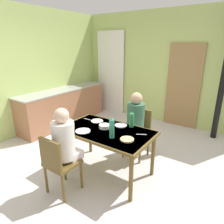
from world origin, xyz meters
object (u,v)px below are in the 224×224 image
(person_far_diner, at_px, (135,118))
(water_bottle_green_near, at_px, (132,120))
(dining_table, at_px, (106,135))
(chair_near_diner, at_px, (58,162))
(chair_far_diner, at_px, (138,130))
(person_near_diner, at_px, (64,139))
(water_bottle_green_far, at_px, (112,128))
(kitchen_counter, at_px, (64,106))
(serving_bowl_center, at_px, (104,126))

(person_far_diner, xyz_separation_m, water_bottle_green_near, (0.09, -0.30, 0.08))
(dining_table, bearing_deg, water_bottle_green_near, 52.99)
(chair_near_diner, relative_size, chair_far_diner, 1.00)
(chair_far_diner, distance_m, water_bottle_green_near, 0.58)
(dining_table, bearing_deg, person_near_diner, -110.40)
(chair_near_diner, bearing_deg, water_bottle_green_far, 53.59)
(kitchen_counter, relative_size, chair_near_diner, 2.89)
(chair_near_diner, distance_m, water_bottle_green_far, 0.84)
(water_bottle_green_far, bearing_deg, chair_near_diner, -126.41)
(serving_bowl_center, bearing_deg, person_near_diner, -103.18)
(serving_bowl_center, bearing_deg, person_far_diner, 68.38)
(chair_near_diner, height_order, serving_bowl_center, chair_near_diner)
(person_near_diner, relative_size, water_bottle_green_near, 2.98)
(chair_far_diner, height_order, serving_bowl_center, chair_far_diner)
(person_far_diner, xyz_separation_m, water_bottle_green_far, (0.06, -0.79, 0.10))
(chair_near_diner, bearing_deg, dining_table, 72.99)
(kitchen_counter, xyz_separation_m, water_bottle_green_far, (2.39, -1.29, 0.43))
(person_far_diner, bearing_deg, water_bottle_green_near, 107.42)
(serving_bowl_center, bearing_deg, water_bottle_green_near, 40.77)
(kitchen_counter, distance_m, water_bottle_green_far, 2.75)
(chair_far_diner, relative_size, person_near_diner, 1.13)
(chair_near_diner, bearing_deg, person_far_diner, 74.43)
(person_near_diner, xyz_separation_m, person_far_diner, (0.39, 1.26, 0.00))
(kitchen_counter, xyz_separation_m, dining_table, (2.18, -1.12, 0.21))
(person_near_diner, relative_size, person_far_diner, 1.00)
(chair_near_diner, relative_size, person_far_diner, 1.13)
(person_near_diner, height_order, person_far_diner, same)
(water_bottle_green_near, xyz_separation_m, water_bottle_green_far, (-0.04, -0.49, 0.02))
(chair_far_diner, bearing_deg, water_bottle_green_far, 93.48)
(serving_bowl_center, bearing_deg, kitchen_counter, 153.00)
(chair_far_diner, bearing_deg, chair_near_diner, 75.76)
(serving_bowl_center, bearing_deg, water_bottle_green_far, -36.73)
(dining_table, relative_size, chair_near_diner, 1.63)
(dining_table, xyz_separation_m, chair_far_diner, (0.15, 0.77, -0.17))
(kitchen_counter, relative_size, dining_table, 1.78)
(kitchen_counter, relative_size, chair_far_diner, 2.89)
(person_far_diner, distance_m, water_bottle_green_far, 0.80)
(chair_near_diner, xyz_separation_m, person_near_diner, (-0.00, 0.14, 0.28))
(dining_table, bearing_deg, person_far_diner, 76.22)
(person_near_diner, bearing_deg, kitchen_counter, 137.95)
(chair_near_diner, relative_size, water_bottle_green_far, 2.86)
(dining_table, bearing_deg, serving_bowl_center, 145.78)
(kitchen_counter, distance_m, chair_far_diner, 2.36)
(person_far_diner, bearing_deg, kitchen_counter, -11.91)
(chair_far_diner, xyz_separation_m, person_near_diner, (-0.39, -1.40, 0.28))
(chair_near_diner, distance_m, serving_bowl_center, 0.88)
(kitchen_counter, height_order, chair_far_diner, kitchen_counter)
(chair_far_diner, height_order, water_bottle_green_far, water_bottle_green_far)
(chair_near_diner, bearing_deg, serving_bowl_center, 78.96)
(dining_table, height_order, chair_far_diner, chair_far_diner)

